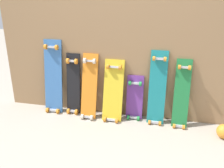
# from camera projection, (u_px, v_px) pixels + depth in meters

# --- Properties ---
(ground_plane) EXTENTS (12.00, 12.00, 0.00)m
(ground_plane) POSITION_uv_depth(u_px,v_px,m) (113.00, 115.00, 3.14)
(ground_plane) COLOR #A89E8E
(plywood_wall_panel) EXTENTS (2.88, 0.04, 1.61)m
(plywood_wall_panel) POSITION_uv_depth(u_px,v_px,m) (115.00, 52.00, 2.91)
(plywood_wall_panel) COLOR #99724C
(plywood_wall_panel) RESTS_ON ground
(skateboard_blue) EXTENTS (0.23, 0.20, 0.99)m
(skateboard_blue) POSITION_uv_depth(u_px,v_px,m) (53.00, 79.00, 3.12)
(skateboard_blue) COLOR #386BAD
(skateboard_blue) RESTS_ON ground
(skateboard_black) EXTENTS (0.17, 0.18, 0.82)m
(skateboard_black) POSITION_uv_depth(u_px,v_px,m) (73.00, 86.00, 3.10)
(skateboard_black) COLOR black
(skateboard_black) RESTS_ON ground
(skateboard_orange) EXTENTS (0.19, 0.27, 0.84)m
(skateboard_orange) POSITION_uv_depth(u_px,v_px,m) (89.00, 89.00, 3.00)
(skateboard_orange) COLOR orange
(skateboard_orange) RESTS_ON ground
(skateboard_yellow) EXTENTS (0.24, 0.26, 0.79)m
(skateboard_yellow) POSITION_uv_depth(u_px,v_px,m) (113.00, 93.00, 2.95)
(skateboard_yellow) COLOR gold
(skateboard_yellow) RESTS_ON ground
(skateboard_purple) EXTENTS (0.20, 0.15, 0.61)m
(skateboard_purple) POSITION_uv_depth(u_px,v_px,m) (135.00, 100.00, 2.99)
(skateboard_purple) COLOR #6B338C
(skateboard_purple) RESTS_ON ground
(skateboard_teal) EXTENTS (0.20, 0.20, 0.93)m
(skateboard_teal) POSITION_uv_depth(u_px,v_px,m) (157.00, 91.00, 2.85)
(skateboard_teal) COLOR #197A7F
(skateboard_teal) RESTS_ON ground
(skateboard_green) EXTENTS (0.17, 0.22, 0.85)m
(skateboard_green) POSITION_uv_depth(u_px,v_px,m) (181.00, 97.00, 2.80)
(skateboard_green) COLOR #1E7238
(skateboard_green) RESTS_ON ground
(rubber_ball) EXTENTS (0.16, 0.16, 0.16)m
(rubber_ball) POSITION_uv_depth(u_px,v_px,m) (224.00, 131.00, 2.63)
(rubber_ball) COLOR orange
(rubber_ball) RESTS_ON ground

